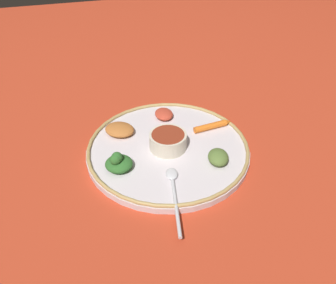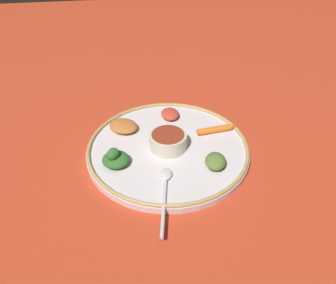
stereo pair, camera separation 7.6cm
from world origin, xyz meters
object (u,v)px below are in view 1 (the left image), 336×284
at_px(spoon, 174,189).
at_px(center_bowl, 168,140).
at_px(greens_pile, 118,162).
at_px(carrot_near_spoon, 213,126).

bearing_deg(spoon, center_bowl, -10.51).
bearing_deg(greens_pile, center_bowl, -70.08).
bearing_deg(center_bowl, spoon, 169.49).
relative_size(center_bowl, greens_pile, 1.20).
bearing_deg(center_bowl, greens_pile, 109.92).
bearing_deg(carrot_near_spoon, greens_pile, 109.40).
height_order(center_bowl, greens_pile, greens_pile).
bearing_deg(spoon, carrot_near_spoon, -40.34).
height_order(greens_pile, carrot_near_spoon, greens_pile).
distance_m(spoon, greens_pile, 0.13).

